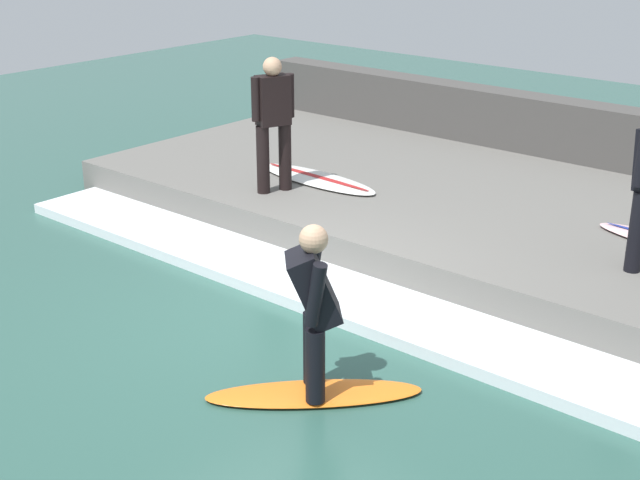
% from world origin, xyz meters
% --- Properties ---
extents(ground_plane, '(28.00, 28.00, 0.00)m').
position_xyz_m(ground_plane, '(0.00, 0.00, 0.00)').
color(ground_plane, '#2D564C').
extents(concrete_ledge, '(4.40, 10.03, 0.46)m').
position_xyz_m(concrete_ledge, '(3.43, 0.00, 0.23)').
color(concrete_ledge, '#66635E').
rests_on(concrete_ledge, ground_plane).
extents(back_wall, '(0.50, 10.53, 1.29)m').
position_xyz_m(back_wall, '(5.88, 0.00, 0.64)').
color(back_wall, '#474442').
rests_on(back_wall, ground_plane).
extents(wave_foam_crest, '(0.99, 9.53, 0.13)m').
position_xyz_m(wave_foam_crest, '(0.73, 0.00, 0.06)').
color(wave_foam_crest, silver).
rests_on(wave_foam_crest, ground_plane).
extents(surfboard_riding, '(1.64, 1.65, 0.06)m').
position_xyz_m(surfboard_riding, '(-0.91, -1.20, 0.03)').
color(surfboard_riding, orange).
rests_on(surfboard_riding, ground_plane).
extents(surfer_riding, '(0.61, 0.61, 1.51)m').
position_xyz_m(surfer_riding, '(-0.91, -1.20, 0.90)').
color(surfer_riding, black).
rests_on(surfer_riding, surfboard_riding).
extents(surfer_waiting_near, '(0.54, 0.37, 1.71)m').
position_xyz_m(surfer_waiting_near, '(2.01, 1.97, 1.43)').
color(surfer_waiting_near, black).
rests_on(surfer_waiting_near, concrete_ledge).
extents(surfboard_waiting_near, '(0.68, 2.00, 0.07)m').
position_xyz_m(surfboard_waiting_near, '(2.69, 1.83, 0.49)').
color(surfboard_waiting_near, white).
rests_on(surfboard_waiting_near, concrete_ledge).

